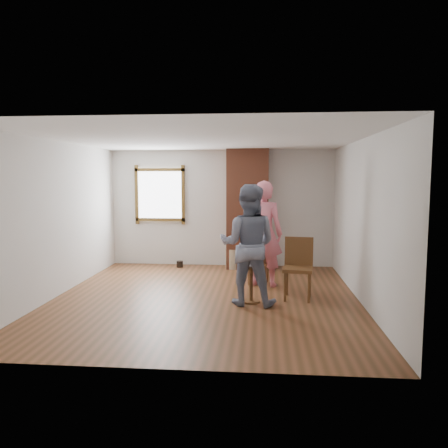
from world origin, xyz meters
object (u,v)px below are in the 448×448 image
Objects in this scene: dining_chair_right at (298,264)px; person_pink at (263,234)px; side_table at (251,278)px; man at (248,245)px; stoneware_crock at (233,259)px; dining_chair_left at (259,259)px.

person_pink is at bearing 133.76° from dining_chair_right.
side_table is 0.32× the size of man.
man is at bearing -145.26° from dining_chair_right.
man reaches higher than stoneware_crock.
stoneware_crock is at bearing 100.02° from side_table.
side_table is (-0.11, -1.32, -0.05)m from dining_chair_left.
dining_chair_right is 0.99m from man.
dining_chair_left is at bearing -53.55° from person_pink.
person_pink is at bearing -94.45° from man.
stoneware_crock is 0.54× the size of dining_chair_left.
person_pink is (0.08, -0.19, 0.52)m from dining_chair_left.
man is at bearing 92.67° from person_pink.
stoneware_crock is at bearing -74.39° from man.
stoneware_crock is at bearing -52.13° from person_pink.
person_pink is at bearing -59.00° from dining_chair_left.
dining_chair_left is (0.58, -1.29, 0.23)m from stoneware_crock.
dining_chair_right is 0.85m from side_table.
side_table is at bearing -115.40° from man.
dining_chair_left reaches higher than side_table.
person_pink reaches higher than dining_chair_right.
stoneware_crock is 1.78m from person_pink.
stoneware_crock is 1.43m from dining_chair_left.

